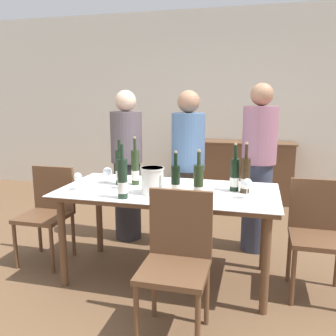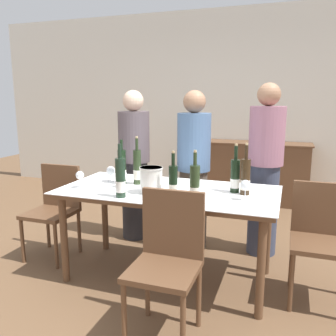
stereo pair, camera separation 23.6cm
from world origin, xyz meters
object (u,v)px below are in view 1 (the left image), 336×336
object	(u,v)px
wine_bottle_3	(135,168)
wine_glass_0	(247,184)
ice_bucket	(152,180)
wine_bottle_5	(120,169)
wine_bottle_4	(176,182)
wine_glass_3	(107,172)
wine_bottle_2	(123,180)
chair_near_front	(177,253)
person_guest_right	(258,169)
dining_table	(168,199)
wine_bottle_6	(235,175)
chair_left_end	(48,207)
person_guest_left	(188,171)
wine_bottle_1	(245,176)
person_host	(127,166)
wine_glass_2	(121,177)
wine_glass_1	(78,178)
chair_right_end	(318,228)
wine_bottle_0	(198,184)
sideboard_cabinet	(238,171)

from	to	relation	value
wine_bottle_3	wine_glass_0	distance (m)	0.97
ice_bucket	wine_bottle_5	world-z (taller)	wine_bottle_5
wine_bottle_4	wine_bottle_5	xyz separation A→B (m)	(-0.55, 0.25, 0.02)
wine_bottle_5	wine_glass_3	size ratio (longest dim) A/B	2.82
wine_bottle_2	chair_near_front	size ratio (longest dim) A/B	0.44
person_guest_right	chair_near_front	bearing A→B (deg)	-108.57
dining_table	wine_bottle_6	xyz separation A→B (m)	(0.53, 0.10, 0.21)
wine_bottle_4	chair_left_end	size ratio (longest dim) A/B	0.40
dining_table	ice_bucket	xyz separation A→B (m)	(-0.09, -0.15, 0.19)
chair_near_front	person_guest_left	world-z (taller)	person_guest_left
wine_bottle_2	wine_bottle_4	xyz separation A→B (m)	(0.37, 0.13, -0.02)
ice_bucket	wine_bottle_5	distance (m)	0.41
wine_bottle_1	wine_bottle_6	bearing A→B (deg)	152.87
wine_glass_0	person_host	size ratio (longest dim) A/B	0.10
dining_table	chair_near_front	xyz separation A→B (m)	(0.23, -0.67, -0.16)
chair_near_front	person_guest_right	bearing A→B (deg)	71.43
wine_bottle_1	person_host	world-z (taller)	person_host
person_guest_left	wine_glass_2	bearing A→B (deg)	-118.96
wine_glass_1	ice_bucket	bearing A→B (deg)	3.75
wine_bottle_6	person_guest_left	distance (m)	0.78
wine_glass_3	chair_left_end	distance (m)	0.70
chair_left_end	wine_bottle_2	bearing A→B (deg)	-24.19
wine_bottle_1	wine_bottle_6	distance (m)	0.10
person_guest_right	wine_bottle_1	bearing A→B (deg)	-97.77
wine_glass_0	dining_table	bearing A→B (deg)	170.43
wine_bottle_5	chair_near_front	world-z (taller)	wine_bottle_5
wine_bottle_2	wine_glass_0	bearing A→B (deg)	13.80
chair_right_end	person_host	distance (m)	1.95
dining_table	wine_glass_3	bearing A→B (deg)	169.75
wine_glass_3	wine_bottle_5	bearing A→B (deg)	-20.19
dining_table	person_host	xyz separation A→B (m)	(-0.64, 0.74, 0.10)
wine_bottle_3	chair_left_end	bearing A→B (deg)	-179.37
wine_bottle_2	chair_near_front	world-z (taller)	wine_bottle_2
ice_bucket	wine_bottle_3	distance (m)	0.33
wine_glass_0	person_guest_left	bearing A→B (deg)	127.17
wine_bottle_0	wine_bottle_5	bearing A→B (deg)	156.30
person_guest_left	ice_bucket	bearing A→B (deg)	-98.07
wine_bottle_0	wine_bottle_2	xyz separation A→B (m)	(-0.56, -0.06, 0.01)
ice_bucket	wine_glass_1	world-z (taller)	ice_bucket
dining_table	person_guest_right	size ratio (longest dim) A/B	1.07
sideboard_cabinet	chair_near_front	distance (m)	3.21
wine_bottle_2	wine_glass_3	size ratio (longest dim) A/B	2.95
wine_bottle_3	wine_bottle_5	xyz separation A→B (m)	(-0.13, -0.04, -0.00)
wine_bottle_4	wine_glass_0	size ratio (longest dim) A/B	2.30
wine_bottle_6	wine_glass_3	size ratio (longest dim) A/B	2.82
person_guest_right	person_host	bearing A→B (deg)	-178.70
person_guest_left	person_guest_right	distance (m)	0.69
chair_near_front	person_guest_right	world-z (taller)	person_guest_right
dining_table	wine_glass_2	distance (m)	0.43
wine_bottle_1	wine_bottle_5	world-z (taller)	wine_bottle_1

